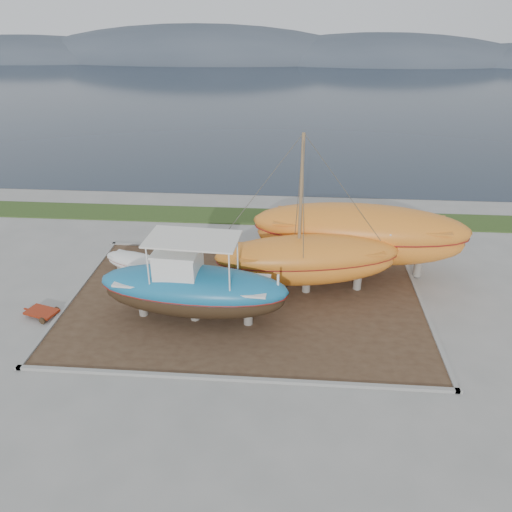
# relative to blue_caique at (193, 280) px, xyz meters

# --- Properties ---
(ground) EXTENTS (140.00, 140.00, 0.00)m
(ground) POSITION_rel_blue_caique_xyz_m (2.30, -2.12, -2.25)
(ground) COLOR gray
(ground) RESTS_ON ground
(dirt_patch) EXTENTS (18.00, 12.00, 0.06)m
(dirt_patch) POSITION_rel_blue_caique_xyz_m (2.30, 1.88, -2.22)
(dirt_patch) COLOR #422D1E
(dirt_patch) RESTS_ON ground
(curb_frame) EXTENTS (18.60, 12.60, 0.15)m
(curb_frame) POSITION_rel_blue_caique_xyz_m (2.30, 1.88, -2.18)
(curb_frame) COLOR gray
(curb_frame) RESTS_ON ground
(grass_strip) EXTENTS (44.00, 3.00, 0.08)m
(grass_strip) POSITION_rel_blue_caique_xyz_m (2.30, 13.38, -2.21)
(grass_strip) COLOR #284219
(grass_strip) RESTS_ON ground
(sea) EXTENTS (260.00, 100.00, 0.04)m
(sea) POSITION_rel_blue_caique_xyz_m (2.30, 67.88, -2.25)
(sea) COLOR #192432
(sea) RESTS_ON ground
(mountain_ridge) EXTENTS (200.00, 36.00, 20.00)m
(mountain_ridge) POSITION_rel_blue_caique_xyz_m (2.30, 122.88, -2.25)
(mountain_ridge) COLOR #333D49
(mountain_ridge) RESTS_ON ground
(blue_caique) EXTENTS (9.31, 3.49, 4.39)m
(blue_caique) POSITION_rel_blue_caique_xyz_m (0.00, 0.00, 0.00)
(blue_caique) COLOR #196D9C
(blue_caique) RESTS_ON dirt_patch
(white_dinghy) EXTENTS (4.05, 2.60, 1.14)m
(white_dinghy) POSITION_rel_blue_caique_xyz_m (-4.24, 4.35, -1.62)
(white_dinghy) COLOR white
(white_dinghy) RESTS_ON dirt_patch
(orange_sailboat) EXTENTS (10.05, 4.49, 8.52)m
(orange_sailboat) POSITION_rel_blue_caique_xyz_m (5.45, 3.08, 2.07)
(orange_sailboat) COLOR orange
(orange_sailboat) RESTS_ON dirt_patch
(orange_bare_hull) EXTENTS (12.18, 4.55, 3.91)m
(orange_bare_hull) POSITION_rel_blue_caique_xyz_m (8.31, 5.56, -0.24)
(orange_bare_hull) COLOR orange
(orange_bare_hull) RESTS_ON dirt_patch
(red_trailer) EXTENTS (2.49, 1.73, 0.32)m
(red_trailer) POSITION_rel_blue_caique_xyz_m (-7.64, -0.28, -2.09)
(red_trailer) COLOR maroon
(red_trailer) RESTS_ON ground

